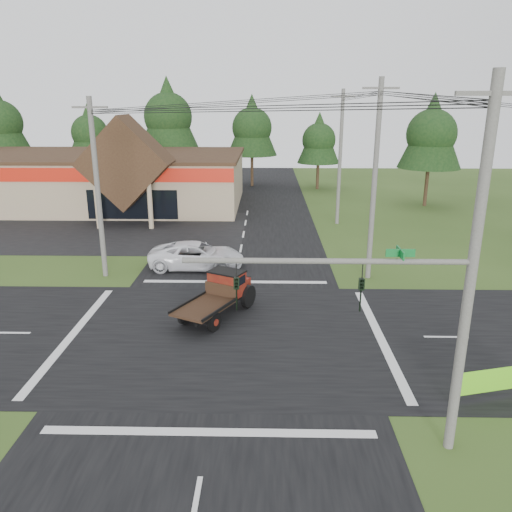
{
  "coord_description": "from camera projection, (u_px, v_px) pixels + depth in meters",
  "views": [
    {
      "loc": [
        1.83,
        -20.61,
        10.21
      ],
      "look_at": [
        1.28,
        5.17,
        2.2
      ],
      "focal_mm": 35.0,
      "sensor_mm": 36.0,
      "label": 1
    }
  ],
  "objects": [
    {
      "name": "utility_pole_n",
      "position": [
        340.0,
        157.0,
        41.88
      ],
      "size": [
        2.0,
        0.3,
        11.2
      ],
      "color": "#595651",
      "rests_on": "ground"
    },
    {
      "name": "white_pickup",
      "position": [
        197.0,
        255.0,
        31.73
      ],
      "size": [
        6.01,
        2.83,
        1.66
      ],
      "primitive_type": "imported",
      "rotation": [
        0.0,
        0.0,
        1.56
      ],
      "color": "white",
      "rests_on": "ground"
    },
    {
      "name": "utility_pole_ne",
      "position": [
        375.0,
        180.0,
        28.47
      ],
      "size": [
        2.0,
        0.3,
        11.5
      ],
      "color": "#595651",
      "rests_on": "ground"
    },
    {
      "name": "roadside_banner",
      "position": [
        499.0,
        383.0,
        17.75
      ],
      "size": [
        3.61,
        1.03,
        1.26
      ],
      "primitive_type": null,
      "rotation": [
        0.0,
        0.0,
        0.25
      ],
      "color": "#69D71C",
      "rests_on": "ground"
    },
    {
      "name": "utility_pole_nw",
      "position": [
        97.0,
        188.0,
        28.94
      ],
      "size": [
        2.0,
        0.3,
        10.5
      ],
      "color": "#595651",
      "rests_on": "ground"
    },
    {
      "name": "traffic_signal_mast",
      "position": [
        406.0,
        314.0,
        14.15
      ],
      "size": [
        8.12,
        0.24,
        7.0
      ],
      "color": "#595651",
      "rests_on": "ground"
    },
    {
      "name": "road_ns",
      "position": [
        226.0,
        335.0,
        22.74
      ],
      "size": [
        12.0,
        120.0,
        0.02
      ],
      "primitive_type": "cube",
      "color": "black",
      "rests_on": "ground"
    },
    {
      "name": "parking_apron",
      "position": [
        75.0,
        230.0,
        41.16
      ],
      "size": [
        28.0,
        14.0,
        0.02
      ],
      "primitive_type": "cube",
      "color": "black",
      "rests_on": "ground"
    },
    {
      "name": "cvs_building",
      "position": [
        94.0,
        178.0,
        50.47
      ],
      "size": [
        30.4,
        18.2,
        9.19
      ],
      "color": "tan",
      "rests_on": "ground"
    },
    {
      "name": "ground",
      "position": [
        226.0,
        335.0,
        22.74
      ],
      "size": [
        120.0,
        120.0,
        0.0
      ],
      "primitive_type": "plane",
      "color": "#334C1B",
      "rests_on": "ground"
    },
    {
      "name": "tree_row_d",
      "position": [
        252.0,
        126.0,
        60.65
      ],
      "size": [
        6.16,
        6.16,
        11.11
      ],
      "color": "#332316",
      "rests_on": "ground"
    },
    {
      "name": "tree_row_b",
      "position": [
        89.0,
        131.0,
        61.26
      ],
      "size": [
        5.6,
        5.6,
        10.1
      ],
      "color": "#332316",
      "rests_on": "ground"
    },
    {
      "name": "utility_pole_nr",
      "position": [
        471.0,
        275.0,
        13.76
      ],
      "size": [
        2.0,
        0.3,
        11.0
      ],
      "color": "#595651",
      "rests_on": "ground"
    },
    {
      "name": "antique_flatbed_truck",
      "position": [
        216.0,
        296.0,
        24.46
      ],
      "size": [
        4.05,
        5.38,
        2.12
      ],
      "primitive_type": null,
      "rotation": [
        0.0,
        0.0,
        -0.48
      ],
      "color": "#5C0D0D",
      "rests_on": "ground"
    },
    {
      "name": "tree_side_ne",
      "position": [
        432.0,
        132.0,
        48.83
      ],
      "size": [
        6.16,
        6.16,
        11.11
      ],
      "color": "#332316",
      "rests_on": "ground"
    },
    {
      "name": "tree_row_e",
      "position": [
        319.0,
        138.0,
        58.98
      ],
      "size": [
        5.04,
        5.04,
        9.09
      ],
      "color": "#332316",
      "rests_on": "ground"
    },
    {
      "name": "tree_row_c",
      "position": [
        168.0,
        114.0,
        59.5
      ],
      "size": [
        7.28,
        7.28,
        13.13
      ],
      "color": "#332316",
      "rests_on": "ground"
    },
    {
      "name": "road_ew",
      "position": [
        226.0,
        335.0,
        22.74
      ],
      "size": [
        120.0,
        12.0,
        0.02
      ],
      "primitive_type": "cube",
      "color": "black",
      "rests_on": "ground"
    }
  ]
}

